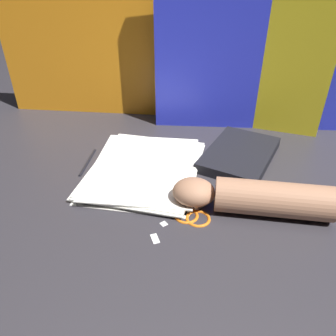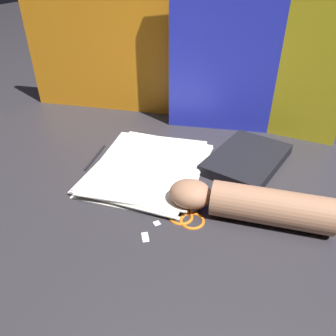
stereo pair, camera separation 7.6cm
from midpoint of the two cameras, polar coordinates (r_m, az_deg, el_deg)
name	(u,v)px [view 1 (the left image)]	position (r m, az deg, el deg)	size (l,w,h in m)	color
ground_plane	(170,196)	(0.77, -2.49, -4.97)	(6.00, 6.00, 0.00)	#2D2B30
backdrop_panel_left	(117,50)	(1.14, -10.92, 19.54)	(0.77, 0.10, 0.43)	orange
backdrop_panel_center	(211,26)	(1.05, 5.31, 23.35)	(0.71, 0.11, 0.60)	yellow
backdrop_panel_right	(312,45)	(1.06, 21.88, 19.17)	(0.89, 0.15, 0.52)	#2833D1
paper_stack	(145,169)	(0.85, -6.65, -0.22)	(0.30, 0.35, 0.02)	white
book_closed	(240,154)	(0.91, 10.08, 2.28)	(0.23, 0.29, 0.03)	black
scissors	(195,209)	(0.72, 1.81, -7.33)	(0.12, 0.17, 0.01)	silver
hand_forearm	(254,197)	(0.72, 11.93, -5.13)	(0.34, 0.10, 0.08)	#A87556
paper_scrap_near	(153,238)	(0.67, -5.90, -12.21)	(0.03, 0.03, 0.00)	white
paper_scrap_mid	(164,224)	(0.70, -3.89, -9.78)	(0.02, 0.02, 0.00)	white
pen	(88,161)	(0.92, -16.14, 1.06)	(0.02, 0.13, 0.01)	black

